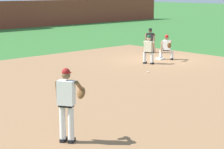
{
  "coord_description": "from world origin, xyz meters",
  "views": [
    {
      "loc": [
        -17.64,
        -15.11,
        3.72
      ],
      "look_at": [
        -8.03,
        -4.81,
        0.95
      ],
      "focal_mm": 70.0,
      "sensor_mm": 36.0,
      "label": 1
    }
  ],
  "objects_px": {
    "first_base_bag": "(160,59)",
    "baserunner": "(149,48)",
    "pitcher": "(67,100)",
    "first_baseman": "(167,46)",
    "umpire": "(150,39)",
    "baseball": "(148,72)"
  },
  "relations": [
    {
      "from": "first_base_bag",
      "to": "baserunner",
      "type": "relative_size",
      "value": 0.26
    },
    {
      "from": "pitcher",
      "to": "baseball",
      "type": "bearing_deg",
      "value": 30.23
    },
    {
      "from": "baseball",
      "to": "umpire",
      "type": "height_order",
      "value": "umpire"
    },
    {
      "from": "first_base_bag",
      "to": "umpire",
      "type": "distance_m",
      "value": 2.73
    },
    {
      "from": "baserunner",
      "to": "umpire",
      "type": "xyz_separation_m",
      "value": [
        3.03,
        2.63,
        0.0
      ]
    },
    {
      "from": "umpire",
      "to": "baseball",
      "type": "bearing_deg",
      "value": -138.62
    },
    {
      "from": "umpire",
      "to": "pitcher",
      "type": "bearing_deg",
      "value": -145.25
    },
    {
      "from": "first_base_bag",
      "to": "baserunner",
      "type": "xyz_separation_m",
      "value": [
        -1.49,
        -0.51,
        0.75
      ]
    },
    {
      "from": "first_base_bag",
      "to": "umpire",
      "type": "height_order",
      "value": "umpire"
    },
    {
      "from": "pitcher",
      "to": "first_baseman",
      "type": "bearing_deg",
      "value": 29.6
    },
    {
      "from": "first_baseman",
      "to": "baserunner",
      "type": "height_order",
      "value": "baserunner"
    },
    {
      "from": "baseball",
      "to": "pitcher",
      "type": "relative_size",
      "value": 0.04
    },
    {
      "from": "first_base_bag",
      "to": "pitcher",
      "type": "relative_size",
      "value": 0.2
    },
    {
      "from": "first_base_bag",
      "to": "baserunner",
      "type": "height_order",
      "value": "baserunner"
    },
    {
      "from": "baseball",
      "to": "first_baseman",
      "type": "height_order",
      "value": "first_baseman"
    },
    {
      "from": "first_base_bag",
      "to": "baseball",
      "type": "bearing_deg",
      "value": -147.12
    },
    {
      "from": "pitcher",
      "to": "first_baseman",
      "type": "xyz_separation_m",
      "value": [
        11.62,
        6.6,
        -0.33
      ]
    },
    {
      "from": "umpire",
      "to": "first_baseman",
      "type": "bearing_deg",
      "value": -119.38
    },
    {
      "from": "baseball",
      "to": "baserunner",
      "type": "distance_m",
      "value": 2.53
    },
    {
      "from": "pitcher",
      "to": "baserunner",
      "type": "bearing_deg",
      "value": 32.64
    },
    {
      "from": "first_baseman",
      "to": "pitcher",
      "type": "bearing_deg",
      "value": -150.4
    },
    {
      "from": "baserunner",
      "to": "umpire",
      "type": "distance_m",
      "value": 4.02
    }
  ]
}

